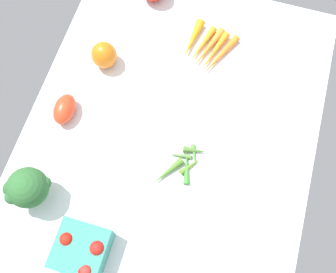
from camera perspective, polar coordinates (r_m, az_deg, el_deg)
tablecloth at (r=105.40cm, az=0.00°, el=-0.57°), size 104.00×76.00×2.00cm
berry_basket at (r=96.67cm, az=-12.30°, el=-15.69°), size 11.77×11.77×8.26cm
bell_pepper_orange at (r=112.50cm, az=-9.21°, el=11.51°), size 9.84×9.84×8.04cm
roma_tomato at (r=108.29cm, az=-14.69°, el=3.83°), size 8.89×5.73×5.45cm
broccoli_head at (r=99.21cm, az=-19.75°, el=-7.00°), size 9.78×10.66×12.16cm
carrot_bunch at (r=116.22cm, az=5.51°, el=12.55°), size 17.53×15.25×2.73cm
okra_pile at (r=101.52cm, az=2.05°, el=-3.92°), size 13.89×12.05×1.99cm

